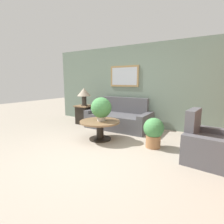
{
  "coord_description": "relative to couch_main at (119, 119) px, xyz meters",
  "views": [
    {
      "loc": [
        1.95,
        -2.49,
        1.46
      ],
      "look_at": [
        -0.58,
        1.68,
        0.6
      ],
      "focal_mm": 28.0,
      "sensor_mm": 36.0,
      "label": 1
    }
  ],
  "objects": [
    {
      "name": "table_lamp",
      "position": [
        -1.31,
        -0.12,
        0.77
      ],
      "size": [
        0.47,
        0.47,
        0.59
      ],
      "color": "#2D2823",
      "rests_on": "side_table"
    },
    {
      "name": "potted_plant_floor",
      "position": [
        1.45,
        -1.05,
        0.08
      ],
      "size": [
        0.45,
        0.45,
        0.67
      ],
      "color": "#9E6B42",
      "rests_on": "ground_plane"
    },
    {
      "name": "potted_plant_on_table",
      "position": [
        0.15,
        -1.19,
        0.51
      ],
      "size": [
        0.51,
        0.51,
        0.59
      ],
      "color": "beige",
      "rests_on": "coffee_table"
    },
    {
      "name": "ground_plane",
      "position": [
        0.65,
        -2.21,
        -0.29
      ],
      "size": [
        20.0,
        20.0,
        0.0
      ],
      "primitive_type": "plane",
      "color": "gray"
    },
    {
      "name": "couch_main",
      "position": [
        0.0,
        0.0,
        0.0
      ],
      "size": [
        1.97,
        0.98,
        0.94
      ],
      "color": "#4C4C51",
      "rests_on": "ground_plane"
    },
    {
      "name": "side_table",
      "position": [
        -1.31,
        -0.12,
        0.03
      ],
      "size": [
        0.54,
        0.54,
        0.64
      ],
      "color": "black",
      "rests_on": "ground_plane"
    },
    {
      "name": "armchair",
      "position": [
        2.6,
        -1.18,
        -0.0
      ],
      "size": [
        1.06,
        1.06,
        0.94
      ],
      "rotation": [
        0.0,
        0.0,
        1.47
      ],
      "color": "#4C4C51",
      "rests_on": "ground_plane"
    },
    {
      "name": "coffee_table",
      "position": [
        0.13,
        -1.22,
        0.06
      ],
      "size": [
        1.0,
        1.0,
        0.48
      ],
      "color": "black",
      "rests_on": "ground_plane"
    },
    {
      "name": "wall_back",
      "position": [
        0.63,
        0.6,
        1.02
      ],
      "size": [
        7.25,
        0.09,
        2.6
      ],
      "color": "slate",
      "rests_on": "ground_plane"
    }
  ]
}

